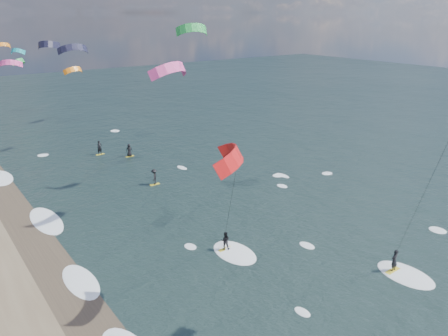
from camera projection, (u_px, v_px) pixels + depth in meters
wet_sand_strip at (93, 328)px, 25.45m from camera, size 3.00×240.00×0.00m
kitesurfer_near_b at (236, 193)px, 27.18m from camera, size 6.72×9.02×11.32m
far_kitesurfers at (133, 162)px, 51.10m from camera, size 3.82×14.46×1.84m
bg_kite_field at (51, 53)px, 63.98m from camera, size 12.92×77.19×8.52m
shoreline_surf at (84, 282)px, 29.73m from camera, size 2.40×79.40×0.11m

